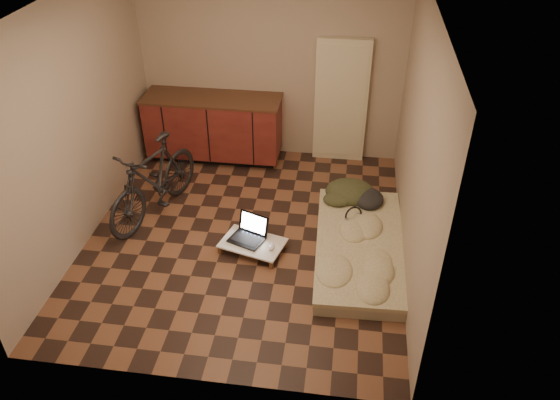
# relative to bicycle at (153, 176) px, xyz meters

# --- Properties ---
(room_shell) EXTENTS (3.50, 4.00, 2.60)m
(room_shell) POSITION_rel_bicycle_xyz_m (1.12, -0.28, 0.77)
(room_shell) COLOR brown
(room_shell) RESTS_ON ground
(cabinets) EXTENTS (1.84, 0.62, 0.91)m
(cabinets) POSITION_rel_bicycle_xyz_m (0.37, 1.42, -0.06)
(cabinets) COLOR black
(cabinets) RESTS_ON ground
(appliance_panel) EXTENTS (0.70, 0.10, 1.70)m
(appliance_panel) POSITION_rel_bicycle_xyz_m (2.07, 1.66, 0.32)
(appliance_panel) COLOR beige
(appliance_panel) RESTS_ON ground
(bicycle) EXTENTS (0.98, 1.69, 1.05)m
(bicycle) POSITION_rel_bicycle_xyz_m (0.00, 0.00, 0.00)
(bicycle) COLOR black
(bicycle) RESTS_ON ground
(futon) EXTENTS (1.02, 2.01, 0.17)m
(futon) POSITION_rel_bicycle_xyz_m (2.42, -0.42, -0.44)
(futon) COLOR #AFA68C
(futon) RESTS_ON ground
(clothing_pile) EXTENTS (0.65, 0.55, 0.25)m
(clothing_pile) POSITION_rel_bicycle_xyz_m (2.33, 0.42, -0.23)
(clothing_pile) COLOR #333921
(clothing_pile) RESTS_ON futon
(headphones) EXTENTS (0.31, 0.31, 0.16)m
(headphones) POSITION_rel_bicycle_xyz_m (2.33, -0.06, -0.28)
(headphones) COLOR black
(headphones) RESTS_ON futon
(lap_desk) EXTENTS (0.77, 0.60, 0.11)m
(lap_desk) POSITION_rel_bicycle_xyz_m (1.25, -0.53, -0.43)
(lap_desk) COLOR brown
(lap_desk) RESTS_ON ground
(laptop) EXTENTS (0.45, 0.43, 0.25)m
(laptop) POSITION_rel_bicycle_xyz_m (1.20, -0.46, -0.36)
(laptop) COLOR black
(laptop) RESTS_ON lap_desk
(mouse) EXTENTS (0.08, 0.11, 0.04)m
(mouse) POSITION_rel_bicycle_xyz_m (1.47, -0.61, -0.40)
(mouse) COLOR white
(mouse) RESTS_ON lap_desk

